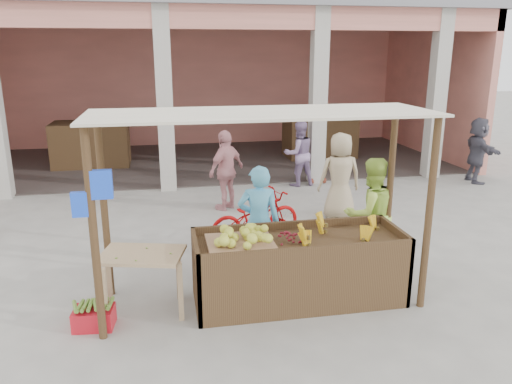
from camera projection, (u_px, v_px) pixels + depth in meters
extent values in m
plane|color=gray|center=(259.00, 303.00, 6.28)|extent=(60.00, 60.00, 0.00)
cube|color=#E68978|center=(193.00, 84.00, 16.50)|extent=(14.00, 0.20, 4.00)
cube|color=#E68978|center=(429.00, 87.00, 15.01)|extent=(0.20, 6.00, 4.00)
cube|color=#E68978|center=(208.00, 17.00, 10.59)|extent=(14.00, 0.30, 0.50)
cube|color=slate|center=(197.00, 10.00, 13.19)|extent=(14.40, 6.40, 0.20)
cube|color=#B1ABA2|center=(165.00, 101.00, 10.89)|extent=(0.35, 0.35, 4.00)
cube|color=#B1ABA2|center=(318.00, 98.00, 11.52)|extent=(0.35, 0.35, 4.00)
cube|color=#B1ABA2|center=(437.00, 96.00, 12.06)|extent=(0.35, 0.35, 4.00)
cube|color=#48331C|center=(91.00, 144.00, 13.60)|extent=(2.00, 1.20, 1.20)
cube|color=#48331C|center=(320.00, 137.00, 14.78)|extent=(2.00, 1.20, 1.20)
cube|color=#48331C|center=(298.00, 270.00, 6.26)|extent=(2.60, 0.95, 0.80)
cylinder|color=#48331C|center=(94.00, 238.00, 5.20)|extent=(0.09, 0.09, 2.35)
cylinder|color=#48331C|center=(429.00, 216.00, 5.88)|extent=(0.09, 0.09, 2.35)
cylinder|color=#48331C|center=(104.00, 208.00, 6.19)|extent=(0.09, 0.09, 2.35)
cylinder|color=#48331C|center=(390.00, 192.00, 6.87)|extent=(0.09, 0.09, 2.35)
cube|color=beige|center=(263.00, 113.00, 5.71)|extent=(4.00, 1.35, 0.03)
cube|color=blue|center=(101.00, 184.00, 5.06)|extent=(0.22, 0.08, 0.30)
cube|color=blue|center=(81.00, 204.00, 5.08)|extent=(0.18, 0.07, 0.26)
cube|color=#966D4D|center=(240.00, 244.00, 5.97)|extent=(0.80, 0.69, 0.06)
ellipsoid|color=yellow|center=(240.00, 236.00, 5.94)|extent=(0.68, 0.59, 0.15)
ellipsoid|color=maroon|center=(286.00, 235.00, 6.11)|extent=(0.49, 0.40, 0.16)
cube|color=tan|center=(142.00, 255.00, 5.85)|extent=(1.08, 0.85, 0.04)
cube|color=tan|center=(105.00, 298.00, 5.63)|extent=(0.06, 0.06, 0.73)
cube|color=tan|center=(181.00, 292.00, 5.78)|extent=(0.06, 0.06, 0.73)
cube|color=tan|center=(109.00, 278.00, 6.13)|extent=(0.06, 0.06, 0.73)
cube|color=tan|center=(179.00, 272.00, 6.29)|extent=(0.06, 0.06, 0.73)
cube|color=red|center=(94.00, 318.00, 5.70)|extent=(0.48, 0.37, 0.23)
ellipsoid|color=maroon|center=(312.00, 173.00, 11.76)|extent=(0.41, 0.41, 0.56)
ellipsoid|color=maroon|center=(325.00, 172.00, 11.86)|extent=(0.41, 0.41, 0.56)
imported|color=#51ACD6|center=(259.00, 218.00, 6.81)|extent=(0.71, 0.58, 1.70)
imported|color=#B7DD4F|center=(371.00, 211.00, 7.07)|extent=(0.87, 0.55, 1.73)
imported|color=#A00708|center=(255.00, 217.00, 8.15)|extent=(1.12, 1.81, 0.89)
imported|color=#CE898D|center=(226.00, 168.00, 9.79)|extent=(1.10, 1.05, 1.69)
imported|color=tan|center=(340.00, 172.00, 9.22)|extent=(0.89, 0.60, 1.80)
imported|color=#474551|center=(478.00, 149.00, 11.84)|extent=(0.87, 1.60, 1.64)
imported|color=gray|center=(299.00, 151.00, 11.55)|extent=(0.87, 0.58, 1.66)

